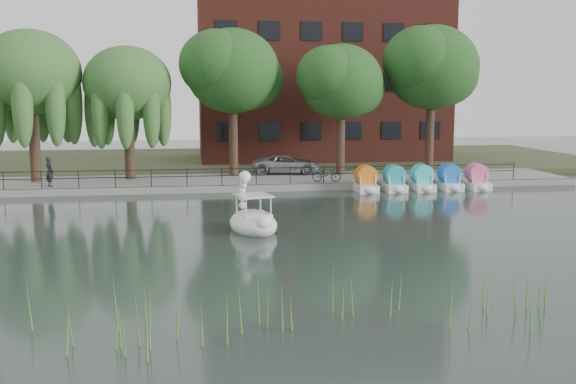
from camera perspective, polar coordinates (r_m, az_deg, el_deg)
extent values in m
plane|color=#3C4A48|center=(24.57, 0.21, -4.38)|extent=(120.00, 120.00, 0.00)
cube|color=gray|center=(40.19, -3.22, 0.92)|extent=(40.00, 6.00, 0.40)
cube|color=gray|center=(37.28, -2.80, 0.33)|extent=(40.00, 0.25, 0.40)
cube|color=#47512D|center=(54.06, -4.57, 2.82)|extent=(60.00, 22.00, 0.36)
cylinder|color=black|center=(37.33, -2.84, 2.12)|extent=(32.00, 0.04, 0.04)
cylinder|color=black|center=(37.38, -2.84, 1.51)|extent=(32.00, 0.04, 0.04)
cylinder|color=black|center=(37.38, -2.84, 1.44)|extent=(0.05, 0.05, 1.00)
cube|color=#4C1E16|center=(54.86, 2.80, 12.52)|extent=(20.00, 10.00, 18.00)
cylinder|color=#473323|center=(41.37, -21.59, 3.76)|extent=(0.60, 0.60, 4.20)
ellipsoid|color=#487F3A|center=(41.29, -21.92, 9.87)|extent=(5.88, 5.88, 5.00)
cylinder|color=#473323|center=(40.99, -13.89, 3.79)|extent=(0.60, 0.60, 3.80)
ellipsoid|color=#487F3A|center=(40.87, -14.09, 9.37)|extent=(5.32, 5.32, 4.52)
cylinder|color=#473323|center=(41.86, -4.86, 4.57)|extent=(0.60, 0.60, 4.50)
ellipsoid|color=#2A6024|center=(41.79, -4.94, 10.67)|extent=(6.00, 6.00, 5.10)
cylinder|color=#473323|center=(42.39, 4.70, 4.32)|extent=(0.60, 0.60, 4.05)
ellipsoid|color=#2A6024|center=(42.30, 4.76, 9.74)|extent=(5.40, 5.40, 4.59)
cylinder|color=#473323|center=(45.23, 12.49, 4.84)|extent=(0.60, 0.60, 4.72)
ellipsoid|color=#2A6024|center=(45.19, 12.68, 10.76)|extent=(6.30, 6.30, 5.36)
imported|color=gray|center=(42.54, -0.09, 2.62)|extent=(3.14, 5.57, 1.47)
imported|color=gray|center=(38.56, 3.44, 1.65)|extent=(0.98, 1.81, 1.00)
imported|color=black|center=(38.78, -20.44, 1.90)|extent=(0.83, 0.86, 1.98)
ellipsoid|color=white|center=(26.27, -3.11, -2.85)|extent=(2.46, 3.20, 0.63)
cube|color=white|center=(26.12, -3.04, -2.21)|extent=(1.44, 1.52, 0.32)
cube|color=white|center=(26.02, -3.09, -0.31)|extent=(1.64, 1.71, 0.06)
ellipsoid|color=white|center=(25.11, -2.15, -2.76)|extent=(0.77, 0.67, 0.59)
sphere|color=white|center=(26.86, -3.85, 1.36)|extent=(0.50, 0.50, 0.50)
cone|color=black|center=(27.17, -4.09, 1.38)|extent=(0.27, 0.32, 0.21)
cylinder|color=yellow|center=(27.04, -3.99, 1.36)|extent=(0.29, 0.17, 0.27)
cube|color=white|center=(37.48, 6.96, 0.36)|extent=(1.15, 1.70, 0.44)
cylinder|color=orange|center=(37.48, 6.94, 1.48)|extent=(0.90, 1.20, 0.90)
cube|color=white|center=(37.97, 9.44, 0.41)|extent=(1.15, 1.70, 0.44)
cylinder|color=#229DB6|center=(37.97, 9.42, 1.52)|extent=(0.90, 1.20, 0.90)
cube|color=white|center=(38.52, 11.84, 0.46)|extent=(1.15, 1.70, 0.44)
cylinder|color=#2DD4D3|center=(38.52, 11.83, 1.55)|extent=(0.90, 1.20, 0.90)
cube|color=white|center=(39.14, 14.18, 0.50)|extent=(1.15, 1.70, 0.44)
cylinder|color=blue|center=(39.14, 14.16, 1.58)|extent=(0.90, 1.20, 0.90)
cube|color=white|center=(39.82, 16.44, 0.55)|extent=(1.15, 1.70, 0.44)
cylinder|color=#EF6091|center=(39.82, 16.42, 1.61)|extent=(0.90, 1.20, 0.90)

